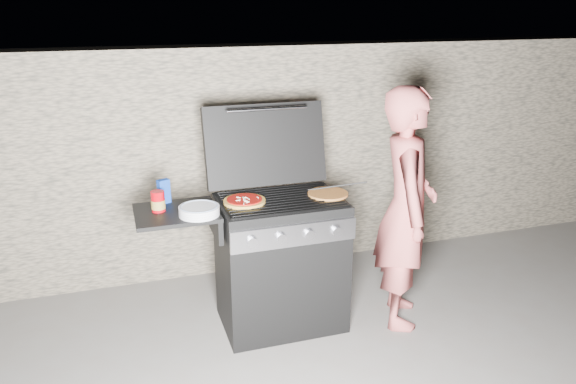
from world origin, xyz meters
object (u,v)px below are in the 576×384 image
object	(u,v)px
pizza_topped	(244,200)
sauce_jar	(158,201)
gas_grill	(245,267)
person	(406,209)

from	to	relation	value
pizza_topped	sauce_jar	size ratio (longest dim) A/B	2.07
gas_grill	sauce_jar	distance (m)	0.73
sauce_jar	pizza_topped	bearing A→B (deg)	-3.92
pizza_topped	sauce_jar	distance (m)	0.53
pizza_topped	person	world-z (taller)	person
gas_grill	person	distance (m)	1.14
pizza_topped	gas_grill	bearing A→B (deg)	150.14
gas_grill	person	world-z (taller)	person
sauce_jar	gas_grill	bearing A→B (deg)	-3.42
pizza_topped	sauce_jar	bearing A→B (deg)	176.08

